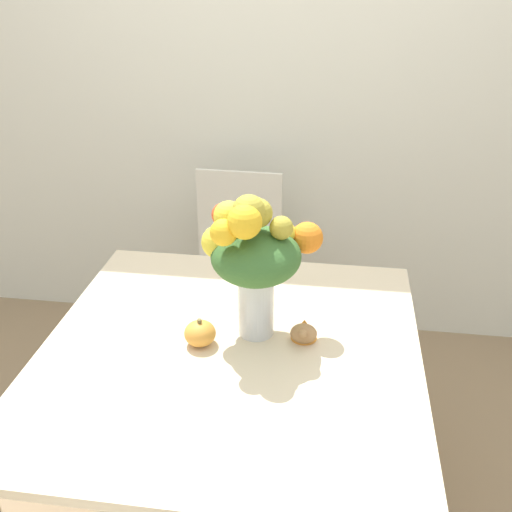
{
  "coord_description": "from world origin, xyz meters",
  "views": [
    {
      "loc": [
        0.29,
        -1.46,
        1.81
      ],
      "look_at": [
        0.07,
        0.1,
        1.01
      ],
      "focal_mm": 42.0,
      "sensor_mm": 36.0,
      "label": 1
    }
  ],
  "objects": [
    {
      "name": "wall_back",
      "position": [
        0.0,
        1.35,
        1.35
      ],
      "size": [
        8.0,
        0.06,
        2.7
      ],
      "color": "silver",
      "rests_on": "ground_plane"
    },
    {
      "name": "dining_table",
      "position": [
        0.0,
        0.0,
        0.65
      ],
      "size": [
        1.14,
        1.19,
        0.74
      ],
      "color": "beige",
      "rests_on": "ground_plane"
    },
    {
      "name": "flower_vase",
      "position": [
        0.06,
        0.1,
        1.01
      ],
      "size": [
        0.36,
        0.27,
        0.48
      ],
      "color": "silver",
      "rests_on": "dining_table"
    },
    {
      "name": "pumpkin",
      "position": [
        -0.09,
        0.01,
        0.78
      ],
      "size": [
        0.1,
        0.1,
        0.09
      ],
      "color": "gold",
      "rests_on": "dining_table"
    },
    {
      "name": "turkey_figurine",
      "position": [
        0.22,
        0.08,
        0.77
      ],
      "size": [
        0.08,
        0.11,
        0.07
      ],
      "color": "#A87A4C",
      "rests_on": "dining_table"
    },
    {
      "name": "dining_chair_near_window",
      "position": [
        -0.16,
        0.96,
        0.48
      ],
      "size": [
        0.43,
        0.43,
        0.92
      ],
      "rotation": [
        0.0,
        0.0,
        -0.03
      ],
      "color": "silver",
      "rests_on": "ground_plane"
    }
  ]
}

